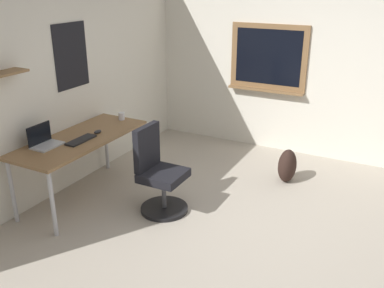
% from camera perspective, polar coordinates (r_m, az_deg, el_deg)
% --- Properties ---
extents(ground_plane, '(5.20, 5.20, 0.00)m').
position_cam_1_polar(ground_plane, '(4.31, 8.17, -12.50)').
color(ground_plane, '#ADA393').
rests_on(ground_plane, ground).
extents(wall_back, '(5.00, 0.30, 2.60)m').
position_cam_1_polar(wall_back, '(5.05, -18.33, 7.91)').
color(wall_back, silver).
rests_on(wall_back, ground).
extents(wall_right, '(0.22, 5.00, 2.60)m').
position_cam_1_polar(wall_right, '(6.07, 16.69, 10.22)').
color(wall_right, silver).
rests_on(wall_right, ground).
extents(desk, '(1.64, 0.67, 0.74)m').
position_cam_1_polar(desk, '(4.89, -14.68, 0.16)').
color(desk, olive).
rests_on(desk, ground).
extents(office_chair, '(0.52, 0.52, 0.95)m').
position_cam_1_polar(office_chair, '(4.59, -4.51, -4.23)').
color(office_chair, black).
rests_on(office_chair, ground).
extents(laptop, '(0.31, 0.21, 0.23)m').
position_cam_1_polar(laptop, '(4.72, -19.20, 0.39)').
color(laptop, '#ADAFB5').
rests_on(laptop, desk).
extents(keyboard, '(0.37, 0.13, 0.02)m').
position_cam_1_polar(keyboard, '(4.76, -14.65, 0.52)').
color(keyboard, black).
rests_on(keyboard, desk).
extents(computer_mouse, '(0.10, 0.06, 0.03)m').
position_cam_1_polar(computer_mouse, '(4.95, -12.53, 1.63)').
color(computer_mouse, '#262628').
rests_on(computer_mouse, desk).
extents(coffee_mug, '(0.08, 0.08, 0.09)m').
position_cam_1_polar(coffee_mug, '(5.35, -9.42, 3.70)').
color(coffee_mug, silver).
rests_on(coffee_mug, desk).
extents(backpack, '(0.32, 0.22, 0.42)m').
position_cam_1_polar(backpack, '(5.42, 12.63, -2.86)').
color(backpack, black).
rests_on(backpack, ground).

